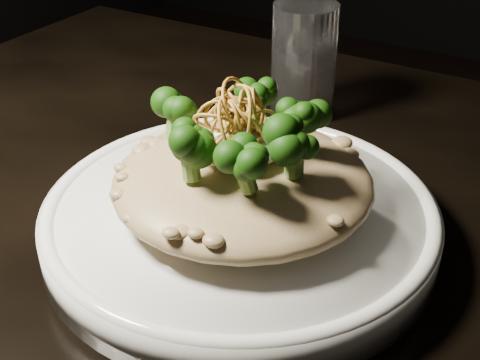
{
  "coord_description": "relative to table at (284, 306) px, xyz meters",
  "views": [
    {
      "loc": [
        0.2,
        -0.41,
        1.07
      ],
      "look_at": [
        -0.03,
        -0.03,
        0.81
      ],
      "focal_mm": 50.0,
      "sensor_mm": 36.0,
      "label": 1
    }
  ],
  "objects": [
    {
      "name": "plate",
      "position": [
        -0.03,
        -0.03,
        0.1
      ],
      "size": [
        0.31,
        0.31,
        0.03
      ],
      "primitive_type": "cylinder",
      "color": "silver",
      "rests_on": "table"
    },
    {
      "name": "risotto",
      "position": [
        -0.03,
        -0.03,
        0.14
      ],
      "size": [
        0.2,
        0.2,
        0.04
      ],
      "primitive_type": "ellipsoid",
      "color": "brown",
      "rests_on": "plate"
    },
    {
      "name": "broccoli",
      "position": [
        -0.03,
        -0.03,
        0.19
      ],
      "size": [
        0.16,
        0.16,
        0.06
      ],
      "primitive_type": null,
      "color": "black",
      "rests_on": "risotto"
    },
    {
      "name": "table",
      "position": [
        0.0,
        0.0,
        0.0
      ],
      "size": [
        1.1,
        0.8,
        0.75
      ],
      "color": "black",
      "rests_on": "ground"
    },
    {
      "name": "cheese",
      "position": [
        -0.03,
        -0.03,
        0.17
      ],
      "size": [
        0.07,
        0.07,
        0.02
      ],
      "primitive_type": "ellipsoid",
      "color": "white",
      "rests_on": "risotto"
    },
    {
      "name": "drinking_glass",
      "position": [
        -0.09,
        0.21,
        0.14
      ],
      "size": [
        0.07,
        0.07,
        0.12
      ],
      "primitive_type": "cylinder",
      "rotation": [
        0.0,
        0.0,
        0.08
      ],
      "color": "silver",
      "rests_on": "table"
    },
    {
      "name": "shallots",
      "position": [
        -0.03,
        -0.03,
        0.2
      ],
      "size": [
        0.07,
        0.07,
        0.04
      ],
      "primitive_type": null,
      "color": "brown",
      "rests_on": "cheese"
    }
  ]
}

